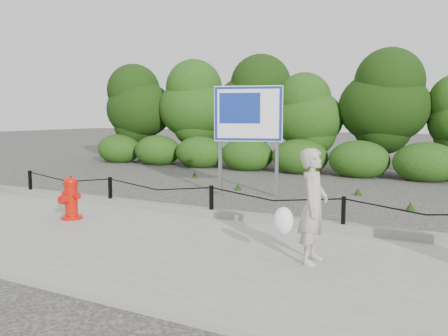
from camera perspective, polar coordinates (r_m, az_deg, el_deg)
ground at (r=9.05m, az=-1.52°, el=-6.37°), size 90.00×90.00×0.00m
sidewalk at (r=7.43m, az=-9.34°, el=-9.02°), size 14.00×4.00×0.08m
curb at (r=9.06m, az=-1.36°, el=-5.39°), size 14.00×0.22×0.14m
chain_barrier at (r=8.96m, az=-1.53°, el=-3.53°), size 10.06×0.06×0.60m
treeline at (r=17.05m, az=14.72°, el=7.90°), size 20.11×3.74×5.00m
fire_hydrant at (r=9.22m, az=-17.96°, el=-3.47°), size 0.44×0.45×0.82m
pedestrian at (r=6.27m, az=10.46°, el=-4.63°), size 0.68×0.56×1.50m
advertising_sign at (r=11.63m, az=2.89°, el=5.94°), size 1.64×0.57×2.70m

